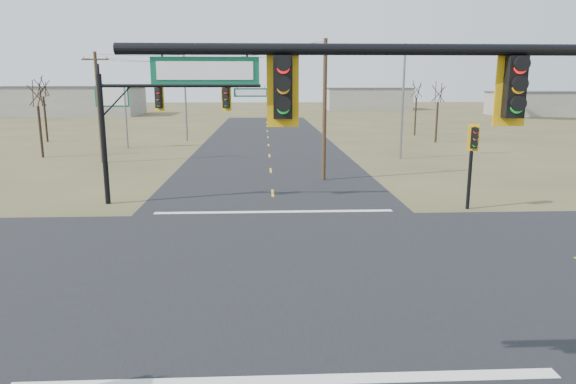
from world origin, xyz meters
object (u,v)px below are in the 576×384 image
object	(u,v)px
utility_pole_near	(325,108)
bare_tree_c	(438,92)
streetlight_c	(187,89)
utility_pole_far	(99,106)
bare_tree_a	(37,93)
bare_tree_b	(42,86)
pedestal_signal_ne	(473,147)
bare_tree_d	(417,89)
streetlight_a	(401,95)
highway_sign	(113,104)
mast_arm_far	(160,111)
mast_arm_near	(532,136)

from	to	relation	value
utility_pole_near	bare_tree_c	xyz separation A→B (m)	(14.89, 21.74, 0.67)
streetlight_c	utility_pole_near	bearing A→B (deg)	-52.30
utility_pole_far	bare_tree_a	world-z (taller)	utility_pole_far
utility_pole_near	bare_tree_b	world-z (taller)	utility_pole_near
bare_tree_c	pedestal_signal_ne	bearing A→B (deg)	-105.46
streetlight_c	bare_tree_d	xyz separation A→B (m)	(27.24, 4.92, -0.11)
bare_tree_c	streetlight_a	bearing A→B (deg)	-121.15
utility_pole_far	highway_sign	world-z (taller)	utility_pole_far
mast_arm_far	streetlight_a	size ratio (longest dim) A/B	0.92
mast_arm_near	bare_tree_d	distance (m)	56.22
utility_pole_near	bare_tree_c	world-z (taller)	utility_pole_near
streetlight_c	bare_tree_b	size ratio (longest dim) A/B	1.35
mast_arm_near	mast_arm_far	distance (m)	21.20
utility_pole_near	bare_tree_c	distance (m)	26.36
streetlight_a	bare_tree_d	xyz separation A→B (m)	(7.28, 19.93, 0.27)
utility_pole_near	highway_sign	size ratio (longest dim) A/B	1.50
utility_pole_near	streetlight_c	xyz separation A→B (m)	(-12.42, 24.58, 0.99)
utility_pole_near	bare_tree_d	size ratio (longest dim) A/B	1.30
bare_tree_a	bare_tree_c	size ratio (longest dim) A/B	1.01
highway_sign	bare_tree_d	world-z (taller)	bare_tree_d
mast_arm_near	streetlight_a	distance (m)	35.16
pedestal_signal_ne	streetlight_a	distance (m)	18.28
bare_tree_a	bare_tree_b	distance (m)	13.35
mast_arm_near	bare_tree_d	size ratio (longest dim) A/B	1.55
utility_pole_near	bare_tree_c	bearing A→B (deg)	55.59
mast_arm_near	bare_tree_b	world-z (taller)	bare_tree_b
bare_tree_d	pedestal_signal_ne	bearing A→B (deg)	-102.31
streetlight_a	bare_tree_d	bearing A→B (deg)	88.91
mast_arm_near	pedestal_signal_ne	distance (m)	17.51
mast_arm_near	mast_arm_far	size ratio (longest dim) A/B	1.24
mast_arm_near	utility_pole_near	size ratio (longest dim) A/B	1.19
highway_sign	bare_tree_b	size ratio (longest dim) A/B	0.80
utility_pole_far	bare_tree_d	world-z (taller)	utility_pole_far
pedestal_signal_ne	highway_sign	distance (m)	36.80
highway_sign	streetlight_a	distance (m)	27.74
mast_arm_far	utility_pole_near	bearing A→B (deg)	55.36
pedestal_signal_ne	highway_sign	bearing A→B (deg)	157.36
mast_arm_far	utility_pole_far	bearing A→B (deg)	139.10
utility_pole_near	bare_tree_b	bearing A→B (deg)	139.00
utility_pole_near	streetlight_a	xyz separation A→B (m)	(7.54, 9.57, 0.61)
utility_pole_far	bare_tree_c	world-z (taller)	utility_pole_far
utility_pole_far	streetlight_c	world-z (taller)	streetlight_c
mast_arm_far	utility_pole_near	distance (m)	11.34
mast_arm_near	highway_sign	bearing A→B (deg)	117.70
utility_pole_far	highway_sign	xyz separation A→B (m)	(-1.63, 9.56, -0.28)
streetlight_a	bare_tree_c	xyz separation A→B (m)	(7.35, 12.17, 0.06)
highway_sign	streetlight_a	xyz separation A→B (m)	(26.37, -8.54, 1.07)
bare_tree_a	utility_pole_near	bearing A→B (deg)	-26.89
bare_tree_d	mast_arm_far	bearing A→B (deg)	-124.07
streetlight_a	bare_tree_b	bearing A→B (deg)	176.40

